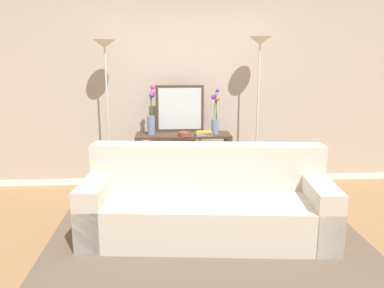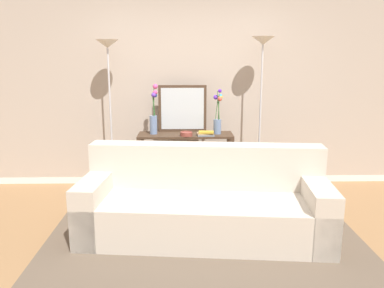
% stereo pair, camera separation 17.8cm
% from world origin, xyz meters
% --- Properties ---
extents(ground_plane, '(16.00, 16.00, 0.02)m').
position_xyz_m(ground_plane, '(0.00, 0.00, -0.01)').
color(ground_plane, '#9E754C').
extents(back_wall, '(12.00, 0.15, 2.82)m').
position_xyz_m(back_wall, '(0.00, 1.96, 1.41)').
color(back_wall, white).
rests_on(back_wall, ground).
extents(area_rug, '(3.09, 1.92, 0.01)m').
position_xyz_m(area_rug, '(0.05, 0.06, 0.01)').
color(area_rug, brown).
rests_on(area_rug, ground).
extents(couch, '(2.48, 1.12, 0.88)m').
position_xyz_m(couch, '(0.06, 0.22, 0.31)').
color(couch, beige).
rests_on(couch, ground).
extents(console_table, '(1.22, 0.40, 0.78)m').
position_xyz_m(console_table, '(-0.12, 1.51, 0.54)').
color(console_table, '#473323').
rests_on(console_table, ground).
extents(floor_lamp_left, '(0.28, 0.28, 1.97)m').
position_xyz_m(floor_lamp_left, '(-1.08, 1.50, 1.54)').
color(floor_lamp_left, silver).
rests_on(floor_lamp_left, ground).
extents(floor_lamp_right, '(0.28, 0.28, 2.00)m').
position_xyz_m(floor_lamp_right, '(0.84, 1.50, 1.57)').
color(floor_lamp_right, silver).
rests_on(floor_lamp_right, ground).
extents(wall_mirror, '(0.63, 0.02, 0.61)m').
position_xyz_m(wall_mirror, '(-0.16, 1.67, 1.09)').
color(wall_mirror, '#473323').
rests_on(wall_mirror, console_table).
extents(vase_tall_flowers, '(0.12, 0.11, 0.64)m').
position_xyz_m(vase_tall_flowers, '(-0.53, 1.52, 1.02)').
color(vase_tall_flowers, '#6B84AD').
rests_on(vase_tall_flowers, console_table).
extents(vase_short_flowers, '(0.12, 0.11, 0.58)m').
position_xyz_m(vase_short_flowers, '(0.30, 1.51, 1.00)').
color(vase_short_flowers, '#6B84AD').
rests_on(vase_short_flowers, console_table).
extents(fruit_bowl, '(0.16, 0.16, 0.05)m').
position_xyz_m(fruit_bowl, '(-0.11, 1.38, 0.81)').
color(fruit_bowl, brown).
rests_on(fruit_bowl, console_table).
extents(book_stack, '(0.22, 0.16, 0.06)m').
position_xyz_m(book_stack, '(0.13, 1.38, 0.81)').
color(book_stack, slate).
rests_on(book_stack, console_table).
extents(book_row_under_console, '(0.46, 0.16, 0.13)m').
position_xyz_m(book_row_under_console, '(-0.40, 1.51, 0.06)').
color(book_row_under_console, '#236033').
rests_on(book_row_under_console, ground).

